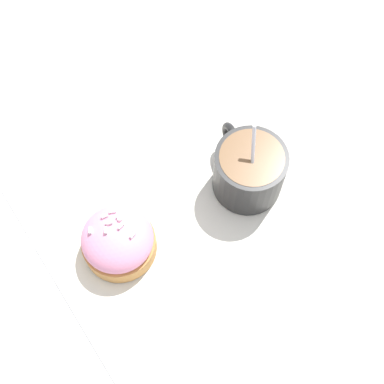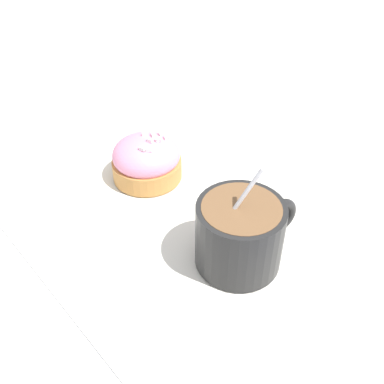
# 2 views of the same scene
# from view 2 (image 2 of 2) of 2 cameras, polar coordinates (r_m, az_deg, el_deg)

# --- Properties ---
(ground_plane) EXTENTS (3.00, 3.00, 0.00)m
(ground_plane) POSITION_cam_2_polar(r_m,az_deg,el_deg) (0.50, -0.93, -3.17)
(ground_plane) COLOR #B2B2B7
(paper_napkin) EXTENTS (0.35, 0.34, 0.00)m
(paper_napkin) POSITION_cam_2_polar(r_m,az_deg,el_deg) (0.49, -0.93, -3.04)
(paper_napkin) COLOR white
(paper_napkin) RESTS_ON ground_plane
(coffee_cup) EXTENTS (0.08, 0.11, 0.11)m
(coffee_cup) POSITION_cam_2_polar(r_m,az_deg,el_deg) (0.42, 6.18, -5.07)
(coffee_cup) COLOR black
(coffee_cup) RESTS_ON paper_napkin
(frosted_pastry) EXTENTS (0.08, 0.08, 0.06)m
(frosted_pastry) POSITION_cam_2_polar(r_m,az_deg,el_deg) (0.54, -5.79, 4.09)
(frosted_pastry) COLOR #C18442
(frosted_pastry) RESTS_ON paper_napkin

